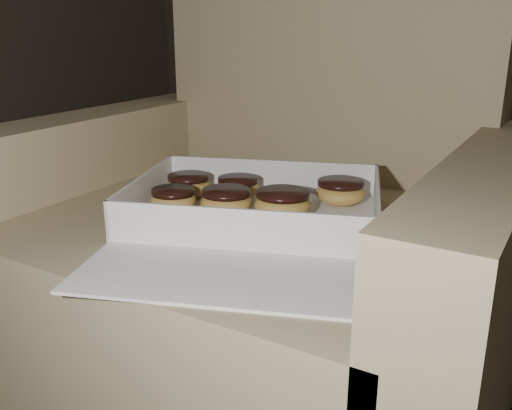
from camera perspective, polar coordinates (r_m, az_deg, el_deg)
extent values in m
plane|color=black|center=(1.61, -2.45, -12.24)|extent=(4.50, 4.50, 0.00)
cube|color=#847654|center=(1.20, -0.54, -10.99)|extent=(0.79, 0.79, 0.46)
cube|color=#847654|center=(1.37, 7.46, 15.04)|extent=(0.79, 0.15, 0.57)
cube|color=#847654|center=(1.41, -15.55, -3.60)|extent=(0.13, 0.79, 0.61)
cube|color=#847654|center=(1.04, 20.58, -12.43)|extent=(0.13, 0.79, 0.61)
cube|color=white|center=(1.06, 0.00, -1.24)|extent=(0.53, 0.46, 0.01)
cube|color=white|center=(1.20, 1.44, 2.96)|extent=(0.42, 0.15, 0.07)
cube|color=white|center=(0.89, -1.93, -2.38)|extent=(0.42, 0.15, 0.07)
cube|color=white|center=(1.10, -11.15, 1.29)|extent=(0.12, 0.31, 0.07)
cube|color=white|center=(1.03, 11.97, -0.01)|extent=(0.12, 0.31, 0.07)
cube|color=#DA5761|center=(1.03, 12.22, -0.02)|extent=(0.11, 0.31, 0.06)
cube|color=white|center=(0.82, -3.33, -7.15)|extent=(0.47, 0.32, 0.01)
ellipsoid|color=gold|center=(1.17, -6.73, 1.90)|extent=(0.09, 0.09, 0.04)
cylinder|color=black|center=(1.17, -6.76, 2.80)|extent=(0.08, 0.08, 0.01)
ellipsoid|color=gold|center=(1.15, -1.79, 1.66)|extent=(0.09, 0.09, 0.04)
cylinder|color=black|center=(1.14, -1.80, 2.55)|extent=(0.08, 0.08, 0.01)
ellipsoid|color=gold|center=(1.08, -8.25, 0.43)|extent=(0.09, 0.09, 0.04)
cylinder|color=black|center=(1.08, -8.30, 1.36)|extent=(0.08, 0.08, 0.01)
ellipsoid|color=gold|center=(1.12, 8.42, 1.21)|extent=(0.10, 0.10, 0.05)
cylinder|color=black|center=(1.12, 8.47, 2.21)|extent=(0.09, 0.09, 0.01)
ellipsoid|color=gold|center=(1.05, -2.99, 0.24)|extent=(0.10, 0.10, 0.05)
cylinder|color=black|center=(1.05, -3.01, 1.30)|extent=(0.09, 0.09, 0.01)
ellipsoid|color=gold|center=(1.03, 2.66, -0.02)|extent=(0.10, 0.10, 0.05)
cylinder|color=black|center=(1.03, 2.68, 1.14)|extent=(0.10, 0.10, 0.01)
ellipsoid|color=black|center=(1.01, -9.79, -2.00)|extent=(0.01, 0.01, 0.00)
ellipsoid|color=black|center=(0.92, 10.71, -4.09)|extent=(0.01, 0.01, 0.00)
ellipsoid|color=black|center=(0.95, 0.88, -3.18)|extent=(0.01, 0.01, 0.00)
ellipsoid|color=black|center=(0.98, -12.98, -3.00)|extent=(0.01, 0.01, 0.00)
ellipsoid|color=black|center=(1.08, -10.62, -0.68)|extent=(0.01, 0.01, 0.00)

